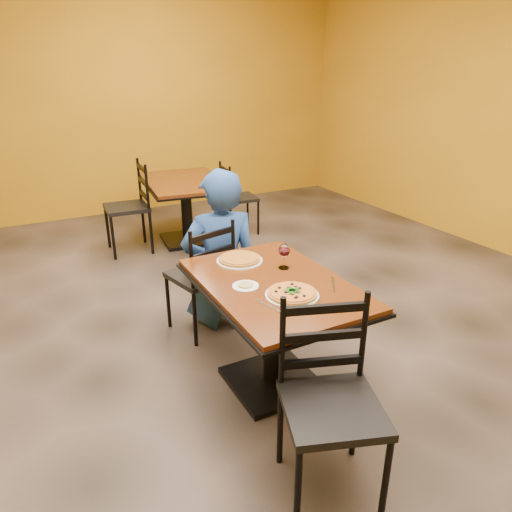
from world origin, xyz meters
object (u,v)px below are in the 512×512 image
chair_main_near (332,410)px  chair_main_far (200,276)px  chair_second_left (127,208)px  pizza_main (292,293)px  wine_glass (284,255)px  pizza_far (240,258)px  table_main (273,310)px  diner (220,248)px  table_second (186,196)px  plate_main (292,295)px  plate_far (240,261)px  side_plate (246,286)px  chair_second_right (239,198)px

chair_main_near → chair_main_far: 1.75m
chair_second_left → pizza_main: chair_second_left is taller
chair_second_left → wine_glass: bearing=11.5°
chair_main_near → pizza_far: 1.28m
table_main → chair_main_near: size_ratio=1.25×
chair_main_near → diner: bearing=102.3°
table_second → wine_glass: size_ratio=7.83×
chair_main_far → pizza_far: 0.60m
pizza_main → plate_main: bearing=0.0°
chair_second_left → plate_main: bearing=7.5°
plate_far → pizza_far: bearing=-90.0°
side_plate → table_second: bearing=77.3°
chair_second_right → side_plate: size_ratio=5.56×
diner → pizza_main: 1.17m
table_second → plate_main: plate_main is taller
chair_main_far → chair_second_right: chair_main_far is taller
plate_main → chair_main_far: bearing=97.5°
wine_glass → table_second: bearing=83.8°
table_second → chair_second_right: 0.71m
pizza_main → pizza_far: 0.60m
side_plate → wine_glass: bearing=21.4°
table_second → wine_glass: bearing=-96.2°
table_main → plate_far: (-0.05, 0.38, 0.20)m
chair_main_far → chair_second_left: (-0.09, 1.99, 0.05)m
table_second → diner: 1.97m
table_second → plate_main: (-0.46, -3.09, 0.19)m
plate_main → pizza_far: 0.60m
table_second → chair_main_near: size_ratio=1.43×
chair_main_near → plate_far: bearing=103.7°
diner → wine_glass: size_ratio=7.06×
chair_main_far → table_second: bearing=-120.5°
pizza_far → wine_glass: 0.32m
chair_main_far → pizza_far: size_ratio=3.29×
side_plate → plate_far: bearing=69.2°
chair_main_far → plate_main: 1.15m
table_main → diner: bearing=86.5°
table_main → pizza_far: 0.44m
chair_main_near → side_plate: 0.91m
chair_main_near → plate_far: 1.28m
side_plate → chair_second_left: bearing=91.1°
chair_second_right → wine_glass: bearing=165.4°
table_second → chair_second_left: 0.70m
table_second → wine_glass: wine_glass is taller
chair_second_right → plate_far: size_ratio=2.87×
pizza_main → side_plate: pizza_main is taller
diner → side_plate: size_ratio=7.94×
diner → pizza_main: bearing=99.5°
chair_main_near → chair_second_left: bearing=110.7°
diner → plate_main: size_ratio=4.10×
diner → pizza_far: diner is taller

